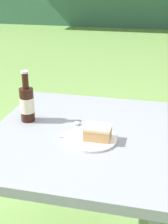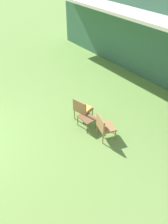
% 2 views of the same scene
% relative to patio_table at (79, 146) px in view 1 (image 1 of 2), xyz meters
% --- Properties ---
extents(patio_table, '(0.77, 0.88, 0.74)m').
position_rel_patio_table_xyz_m(patio_table, '(0.00, 0.00, 0.00)').
color(patio_table, gray).
rests_on(patio_table, ground_plane).
extents(cake_on_plate, '(0.22, 0.22, 0.07)m').
position_rel_patio_table_xyz_m(cake_on_plate, '(0.08, -0.06, 0.09)').
color(cake_on_plate, silver).
rests_on(cake_on_plate, patio_table).
extents(cola_bottle_near, '(0.07, 0.07, 0.24)m').
position_rel_patio_table_xyz_m(cola_bottle_near, '(-0.26, 0.06, 0.16)').
color(cola_bottle_near, black).
rests_on(cola_bottle_near, patio_table).
extents(fork, '(0.16, 0.06, 0.01)m').
position_rel_patio_table_xyz_m(fork, '(0.01, -0.05, 0.08)').
color(fork, silver).
rests_on(fork, patio_table).
extents(loose_bottle_cap, '(0.03, 0.03, 0.01)m').
position_rel_patio_table_xyz_m(loose_bottle_cap, '(-0.03, 0.06, 0.08)').
color(loose_bottle_cap, silver).
rests_on(loose_bottle_cap, patio_table).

